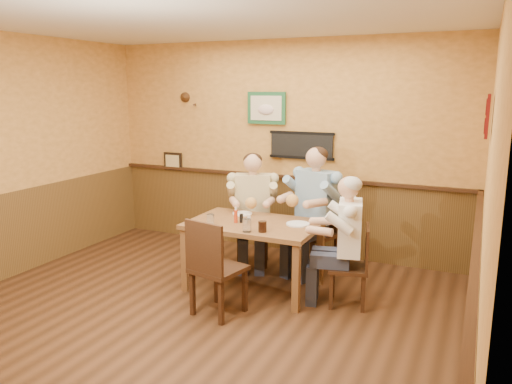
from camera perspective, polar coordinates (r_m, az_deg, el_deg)
room at (r=4.50m, az=-6.58°, el=5.45°), size 5.02×5.03×2.81m
dining_table at (r=5.45m, az=-0.26°, el=-4.41°), size 1.40×0.90×0.75m
chair_back_left at (r=6.24m, az=-0.36°, el=-4.35°), size 0.53×0.53×0.89m
chair_back_right at (r=6.05m, az=6.85°, el=-4.66°), size 0.55×0.55×0.95m
chair_right_end at (r=5.18m, az=10.51°, el=-8.27°), size 0.46×0.46×0.84m
chair_near_side at (r=4.90m, az=-4.32°, el=-8.47°), size 0.53×0.53×0.97m
diner_tan_shirt at (r=6.19m, az=-0.36°, el=-2.67°), size 0.76×0.76×1.26m
diner_blue_polo at (r=5.99m, az=6.89°, el=-2.79°), size 0.79×0.79×1.36m
diner_white_elder at (r=5.12m, az=10.59°, el=-6.38°), size 0.66×0.66×1.20m
water_glass_left at (r=5.32m, az=-5.22°, el=-3.16°), size 0.08×0.08×0.12m
water_glass_mid at (r=5.05m, az=-1.04°, el=-3.83°), size 0.09×0.09×0.13m
cola_tumbler at (r=5.05m, az=0.74°, el=-3.97°), size 0.10×0.10×0.11m
hot_sauce_bottle at (r=5.39m, az=-2.32°, el=-2.71°), size 0.04×0.04×0.16m
salt_shaker at (r=5.38m, az=-0.81°, el=-3.07°), size 0.04×0.04×0.09m
pepper_shaker at (r=5.40m, az=-1.69°, el=-3.02°), size 0.04×0.04×0.10m
plate_far_left at (r=5.77m, az=-1.56°, el=-2.47°), size 0.29×0.29×0.02m
plate_far_right at (r=5.34m, az=4.81°, el=-3.66°), size 0.32×0.32×0.02m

